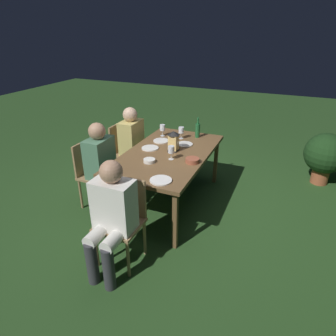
{
  "coord_description": "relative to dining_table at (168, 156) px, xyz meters",
  "views": [
    {
      "loc": [
        3.22,
        1.37,
        2.2
      ],
      "look_at": [
        0.0,
        0.0,
        0.52
      ],
      "focal_mm": 31.89,
      "sensor_mm": 36.0,
      "label": 1
    }
  ],
  "objects": [
    {
      "name": "dining_table",
      "position": [
        0.0,
        0.0,
        0.0
      ],
      "size": [
        1.78,
        1.0,
        0.74
      ],
      "color": "brown",
      "rests_on": "ground"
    },
    {
      "name": "ground_plane",
      "position": [
        0.0,
        0.0,
        -0.69
      ],
      "size": [
        16.0,
        16.0,
        0.0
      ],
      "primitive_type": "plane",
      "color": "#26471E"
    },
    {
      "name": "chair_side_left_a",
      "position": [
        -0.4,
        -0.89,
        -0.2
      ],
      "size": [
        0.42,
        0.4,
        0.87
      ],
      "color": "#9E7A51",
      "rests_on": "ground"
    },
    {
      "name": "wine_glass_b",
      "position": [
        -0.54,
        -0.03,
        0.17
      ],
      "size": [
        0.08,
        0.08,
        0.17
      ],
      "color": "silver",
      "rests_on": "dining_table"
    },
    {
      "name": "bowl_bread",
      "position": [
        0.17,
        0.39,
        0.08
      ],
      "size": [
        0.16,
        0.16,
        0.05
      ],
      "color": "#9E5138",
      "rests_on": "dining_table"
    },
    {
      "name": "lantern_centerpiece",
      "position": [
        -0.08,
        0.04,
        0.2
      ],
      "size": [
        0.15,
        0.15,
        0.27
      ],
      "color": "black",
      "rests_on": "dining_table"
    },
    {
      "name": "bowl_olives",
      "position": [
        0.36,
        -0.08,
        0.07
      ],
      "size": [
        0.14,
        0.14,
        0.04
      ],
      "color": "silver",
      "rests_on": "dining_table"
    },
    {
      "name": "plate_c",
      "position": [
        0.74,
        0.23,
        0.06
      ],
      "size": [
        0.23,
        0.23,
        0.01
      ],
      "primitive_type": "cylinder",
      "color": "white",
      "rests_on": "dining_table"
    },
    {
      "name": "plate_b",
      "position": [
        -0.33,
        0.1,
        0.06
      ],
      "size": [
        0.22,
        0.22,
        0.01
      ],
      "primitive_type": "cylinder",
      "color": "silver",
      "rests_on": "dining_table"
    },
    {
      "name": "plate_a",
      "position": [
        -0.33,
        -0.24,
        0.06
      ],
      "size": [
        0.22,
        0.22,
        0.01
      ],
      "primitive_type": "cylinder",
      "color": "silver",
      "rests_on": "dining_table"
    },
    {
      "name": "chair_side_left_b",
      "position": [
        0.4,
        -0.89,
        -0.2
      ],
      "size": [
        0.42,
        0.4,
        0.87
      ],
      "color": "#9E7A51",
      "rests_on": "ground"
    },
    {
      "name": "person_in_cream",
      "position": [
        1.34,
        0.0,
        -0.05
      ],
      "size": [
        0.48,
        0.38,
        1.15
      ],
      "color": "white",
      "rests_on": "ground"
    },
    {
      "name": "person_in_green",
      "position": [
        0.4,
        -0.7,
        -0.05
      ],
      "size": [
        0.38,
        0.47,
        1.15
      ],
      "color": "#4C7A5B",
      "rests_on": "ground"
    },
    {
      "name": "potted_plant_by_hedge",
      "position": [
        -1.43,
        1.92,
        -0.22
      ],
      "size": [
        0.6,
        0.6,
        0.79
      ],
      "color": "#9E5133",
      "rests_on": "ground"
    },
    {
      "name": "person_in_mustard",
      "position": [
        -0.4,
        -0.7,
        -0.05
      ],
      "size": [
        0.38,
        0.47,
        1.15
      ],
      "color": "tan",
      "rests_on": "ground"
    },
    {
      "name": "wine_glass_a",
      "position": [
        -0.54,
        -0.32,
        0.17
      ],
      "size": [
        0.08,
        0.08,
        0.17
      ],
      "color": "silver",
      "rests_on": "dining_table"
    },
    {
      "name": "plate_d",
      "position": [
        -0.02,
        -0.26,
        0.06
      ],
      "size": [
        0.22,
        0.22,
        0.01
      ],
      "primitive_type": "cylinder",
      "color": "white",
      "rests_on": "dining_table"
    },
    {
      "name": "wine_glass_c",
      "position": [
        0.18,
        0.12,
        0.17
      ],
      "size": [
        0.08,
        0.08,
        0.17
      ],
      "color": "silver",
      "rests_on": "dining_table"
    },
    {
      "name": "chair_head_far",
      "position": [
        1.14,
        0.0,
        -0.2
      ],
      "size": [
        0.4,
        0.42,
        0.87
      ],
      "color": "#9E7A51",
      "rests_on": "ground"
    },
    {
      "name": "green_bottle_on_table",
      "position": [
        -0.69,
        0.17,
        0.16
      ],
      "size": [
        0.07,
        0.07,
        0.29
      ],
      "color": "#1E5B2D",
      "rests_on": "dining_table"
    }
  ]
}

